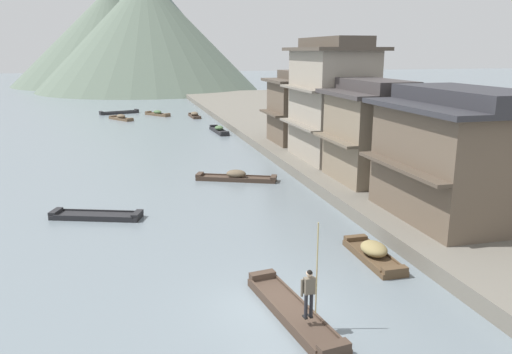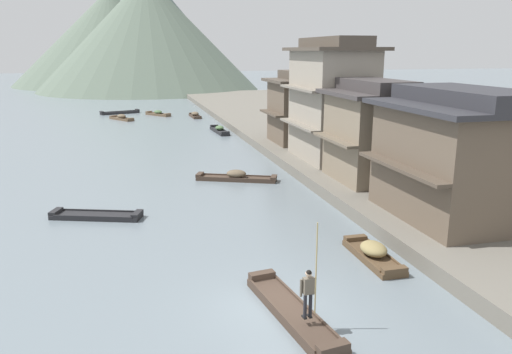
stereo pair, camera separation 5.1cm
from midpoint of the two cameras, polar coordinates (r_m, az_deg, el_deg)
ground_plane at (r=17.65m, az=1.85°, el=-14.62°), size 400.00×400.00×0.00m
riverbank_right at (r=49.72m, az=9.28°, el=4.57°), size 18.00×110.00×0.70m
boat_foreground_poled at (r=17.05m, az=4.16°, el=-15.13°), size 1.82×5.52×0.50m
boatman_person at (r=15.65m, az=6.02°, el=-12.43°), size 0.57×0.28×3.04m
boat_moored_nearest at (r=65.90m, az=-15.14°, el=6.52°), size 3.09×4.03×0.73m
boat_moored_second at (r=69.26m, az=-11.17°, el=7.09°), size 3.26×3.94×0.73m
boat_moored_third at (r=66.85m, az=-7.03°, el=7.00°), size 1.22×4.24×0.72m
boat_moored_far at (r=21.68m, az=13.18°, el=-8.46°), size 1.15×3.83×0.78m
boat_midriver_drifting at (r=72.54m, az=-15.32°, el=7.09°), size 5.39×2.65×0.49m
boat_midriver_upstream at (r=33.74m, az=-2.31°, el=0.00°), size 5.37×3.09×0.73m
boat_upstream_distant at (r=53.92m, az=-4.26°, el=5.34°), size 1.28×5.34×0.73m
boat_crossing_west at (r=27.52m, az=-17.76°, el=-4.23°), size 4.82×2.63×0.39m
house_waterfront_nearest at (r=25.67m, az=22.45°, el=2.30°), size 7.13×7.83×6.14m
house_waterfront_second at (r=31.53m, az=13.05°, el=5.08°), size 5.48×6.11×6.14m
house_waterfront_tall at (r=37.17m, az=8.53°, el=8.62°), size 5.46×7.76×8.74m
house_waterfront_narrow at (r=44.10m, az=5.51°, el=7.88°), size 6.57×5.87×6.14m
hill_far_west at (r=136.77m, az=-16.23°, el=14.98°), size 49.04×49.04×23.34m
hill_far_centre at (r=116.11m, az=-12.30°, el=15.66°), size 48.14×48.14×24.20m
hill_far_east at (r=130.65m, az=-10.63°, el=15.40°), size 39.75×39.75×23.58m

